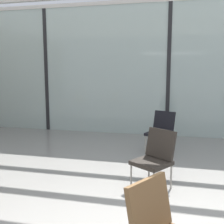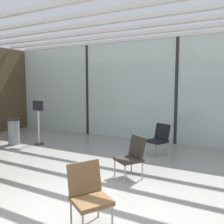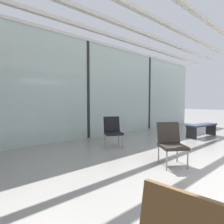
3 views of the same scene
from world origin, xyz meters
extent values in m
cube|color=#A3B7B2|center=(0.00, 5.20, 1.74)|extent=(14.00, 0.08, 3.49)
cube|color=black|center=(0.00, 5.20, 1.74)|extent=(0.10, 0.12, 3.49)
cube|color=black|center=(3.50, 5.20, 1.74)|extent=(0.10, 0.12, 3.49)
cube|color=beige|center=(0.00, 2.73, 3.54)|extent=(13.72, 0.12, 0.10)
cube|color=beige|center=(0.00, 3.55, 3.54)|extent=(13.72, 0.12, 0.10)
cube|color=beige|center=(0.00, 4.38, 3.54)|extent=(13.72, 0.12, 0.10)
cube|color=beige|center=(0.00, 5.20, 3.54)|extent=(13.72, 0.12, 0.10)
ellipsoid|color=silver|center=(0.42, 10.93, 2.10)|extent=(13.24, 4.19, 4.19)
sphere|color=black|center=(-1.42, 9.00, 2.41)|extent=(0.28, 0.28, 0.28)
sphere|color=black|center=(-0.52, 9.00, 2.41)|extent=(0.28, 0.28, 0.28)
sphere|color=black|center=(0.38, 9.00, 2.41)|extent=(0.28, 0.28, 0.28)
sphere|color=black|center=(1.28, 9.00, 2.41)|extent=(0.28, 0.28, 0.28)
sphere|color=black|center=(2.18, 9.00, 2.41)|extent=(0.28, 0.28, 0.28)
cube|color=#28231E|center=(-0.13, 1.69, 0.40)|extent=(0.67, 0.67, 0.06)
cube|color=#28231E|center=(-0.01, 1.87, 0.65)|extent=(0.48, 0.38, 0.44)
cylinder|color=gray|center=(-0.42, 1.64, 0.18)|extent=(0.03, 0.03, 0.37)
cylinder|color=gray|center=(-0.07, 1.40, 0.18)|extent=(0.03, 0.03, 0.37)
cylinder|color=gray|center=(-0.19, 1.99, 0.18)|extent=(0.03, 0.03, 0.37)
cylinder|color=gray|center=(0.16, 1.75, 0.18)|extent=(0.03, 0.03, 0.37)
cube|color=black|center=(-0.12, 3.59, 0.40)|extent=(0.64, 0.64, 0.06)
cube|color=black|center=(-0.03, 3.78, 0.65)|extent=(0.49, 0.33, 0.44)
cylinder|color=gray|center=(-0.40, 3.48, 0.18)|extent=(0.03, 0.03, 0.37)
cylinder|color=gray|center=(-0.02, 3.31, 0.18)|extent=(0.03, 0.03, 0.37)
cylinder|color=gray|center=(-0.22, 3.86, 0.18)|extent=(0.03, 0.03, 0.37)
cylinder|color=gray|center=(0.16, 3.69, 0.18)|extent=(0.03, 0.03, 0.37)
cube|color=#33384C|center=(3.44, 2.62, 0.44)|extent=(1.54, 0.56, 0.06)
cube|color=#262628|center=(4.11, 2.55, 0.21)|extent=(0.06, 0.36, 0.41)
cube|color=#262628|center=(2.78, 2.70, 0.21)|extent=(0.06, 0.36, 0.41)
camera|label=1|loc=(0.17, -2.16, 1.74)|focal=43.24mm
camera|label=2|loc=(1.90, -2.78, 1.94)|focal=38.69mm
camera|label=3|loc=(-3.23, -0.15, 1.29)|focal=27.13mm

